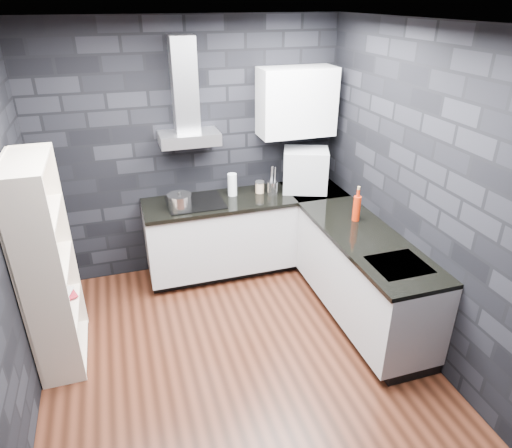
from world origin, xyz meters
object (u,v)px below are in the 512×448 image
pot (180,202)px  fruit_bowl (46,266)px  storage_jar (260,188)px  bookshelf (47,266)px  utensil_crock (273,188)px  red_bottle (357,208)px  appliance_garage (305,171)px  glass_vase (232,185)px

pot → fruit_bowl: (-1.19, -0.82, -0.04)m
storage_jar → fruit_bowl: bearing=-154.4°
storage_jar → fruit_bowl: storage_jar is taller
bookshelf → pot: bearing=24.3°
utensil_crock → red_bottle: 1.01m
appliance_garage → fruit_bowl: appliance_garage is taller
pot → red_bottle: (1.58, -0.75, 0.04)m
utensil_crock → fruit_bowl: 2.40m
appliance_garage → fruit_bowl: (-2.60, -0.93, -0.19)m
storage_jar → fruit_bowl: (-2.10, -1.00, -0.02)m
pot → red_bottle: bearing=-25.5°
glass_vase → utensil_crock: (0.42, -0.11, -0.05)m
glass_vase → utensil_crock: 0.44m
pot → utensil_crock: bearing=5.2°
storage_jar → red_bottle: bearing=-54.2°
bookshelf → fruit_bowl: 0.06m
fruit_bowl → utensil_crock: bearing=22.4°
utensil_crock → storage_jar: bearing=143.7°
utensil_crock → bookshelf: bearing=-158.7°
storage_jar → bookshelf: 2.31m
fruit_bowl → pot: bearing=34.6°
glass_vase → red_bottle: red_bottle is taller
pot → storage_jar: (0.91, 0.18, -0.02)m
pot → storage_jar: pot is taller
appliance_garage → bookshelf: bearing=-139.8°
glass_vase → bookshelf: (-1.80, -0.97, -0.12)m
appliance_garage → storage_jar: bearing=-166.4°
appliance_garage → glass_vase: bearing=-164.8°
fruit_bowl → appliance_garage: bearing=19.8°
glass_vase → bookshelf: bearing=-151.5°
appliance_garage → red_bottle: 0.89m
pot → red_bottle: size_ratio=0.94×
glass_vase → bookshelf: size_ratio=0.14×
pot → utensil_crock: size_ratio=1.61×
red_bottle → bookshelf: bookshelf is taller
storage_jar → utensil_crock: 0.15m
storage_jar → appliance_garage: 0.54m
storage_jar → bookshelf: size_ratio=0.06×
pot → glass_vase: glass_vase is taller
appliance_garage → red_bottle: bearing=-57.3°
storage_jar → utensil_crock: size_ratio=0.80×
storage_jar → appliance_garage: (0.50, -0.07, 0.17)m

